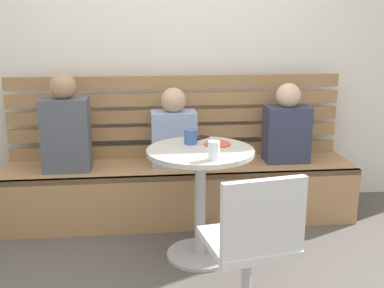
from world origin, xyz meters
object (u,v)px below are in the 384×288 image
Objects in this scene: white_chair at (253,249)px; person_child_middle at (287,127)px; cafe_table at (200,182)px; cup_water_clear at (214,150)px; person_adult at (66,128)px; cup_mug_blue at (191,137)px; plate_small at (217,144)px; booth_bench at (179,192)px; person_child_left at (174,131)px; phone_on_table at (199,138)px.

white_chair is 1.37× the size of person_child_middle.
cup_water_clear is at bearing -78.19° from cafe_table.
cup_mug_blue is (0.87, -0.47, 0.03)m from person_adult.
cup_water_clear reaches higher than cup_mug_blue.
person_adult is 4.24× the size of plate_small.
person_child_middle reaches higher than cafe_table.
cup_mug_blue is at bearing -85.54° from booth_bench.
person_child_left reaches higher than cafe_table.
cafe_table is 0.37m from cup_water_clear.
booth_bench is 3.18× the size of white_chair.
person_adult is 6.55× the size of cup_water_clear.
person_child_left reaches higher than plate_small.
cup_mug_blue is 0.16m from phone_on_table.
person_child_left is at bearing 100.58° from white_chair.
white_chair is 8.95× the size of cup_mug_blue.
white_chair is at bearing -52.92° from person_adult.
person_child_middle is at bearing 51.51° from cup_water_clear.
plate_small is at bearing 91.94° from white_chair.
person_adult is at bearing 146.62° from cafe_table.
person_child_middle is at bearing 40.94° from cafe_table.
person_child_middle is 3.64× the size of plate_small.
person_child_left reaches higher than white_chair.
booth_bench is 0.64m from phone_on_table.
booth_bench is 0.48m from person_child_left.
phone_on_table is at bearing -69.37° from person_child_left.
cup_mug_blue is at bearing 109.55° from cafe_table.
cup_water_clear is at bearing -81.08° from booth_bench.
person_child_left is 3.50× the size of plate_small.
cup_water_clear is at bearing -79.18° from person_child_left.
white_chair is at bearing -112.45° from person_child_middle.
phone_on_table is at bearing 118.11° from plate_small.
cup_water_clear is 0.38m from cup_mug_blue.
person_adult is (-1.07, 1.42, 0.30)m from white_chair.
cup_mug_blue is (-0.20, 0.95, 0.32)m from white_chair.
white_chair and cup_water_clear have the same top height.
white_chair is (0.24, -1.44, 0.24)m from booth_bench.
cafe_table is at bearing -70.45° from cup_mug_blue.
cup_mug_blue is 0.18m from plate_small.
person_child_middle reaches higher than person_child_left.
person_adult is at bearing 151.66° from cup_mug_blue.
cup_water_clear reaches higher than booth_bench.
person_child_middle is at bearing 2.08° from booth_bench.
cafe_table is at bearing -143.34° from plate_small.
white_chair is 1.61m from person_child_middle.
cafe_table is 0.70m from person_child_left.
white_chair reaches higher than cup_mug_blue.
booth_bench is 15.88× the size of plate_small.
person_child_left is (0.79, 0.06, -0.06)m from person_adult.
person_child_left is 0.89m from person_child_middle.
cup_mug_blue reaches higher than phone_on_table.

